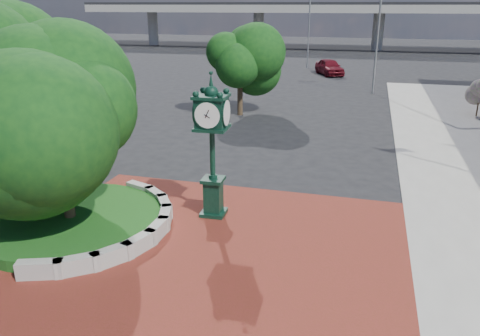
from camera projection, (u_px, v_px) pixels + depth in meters
name	position (u px, v px, depth m)	size (l,w,h in m)	color
ground	(210.00, 246.00, 14.69)	(200.00, 200.00, 0.00)	black
plaza	(199.00, 261.00, 13.78)	(12.00, 12.00, 0.04)	maroon
planter_wall	(132.00, 228.00, 15.28)	(2.96, 6.77, 0.54)	#9E9B93
grass_bed	(71.00, 221.00, 15.88)	(6.10, 6.10, 0.40)	#134214
overpass	(347.00, 8.00, 76.25)	(90.00, 12.00, 7.50)	#9E9B93
tree_planter	(58.00, 120.00, 14.71)	(5.20, 5.20, 6.33)	#38281C
tree_street	(240.00, 67.00, 31.00)	(4.40, 4.40, 5.45)	#38281C
post_clock	(212.00, 141.00, 15.91)	(1.10, 1.10, 5.05)	black
parked_car	(329.00, 67.00, 49.92)	(1.99, 4.95, 1.69)	#5C0D17
street_lamp_near	(382.00, 24.00, 37.84)	(2.08, 0.87, 9.60)	slate
street_lamp_far	(311.00, 22.00, 54.14)	(1.96, 0.65, 8.87)	slate
shrub_far	(480.00, 93.00, 31.02)	(1.20, 1.20, 2.20)	#38281C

